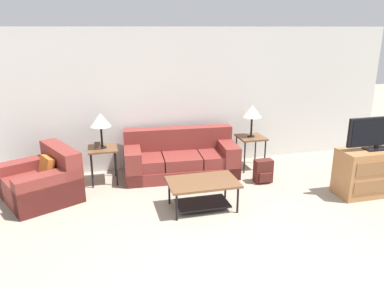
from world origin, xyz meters
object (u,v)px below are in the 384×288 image
(armchair, at_px, (43,182))
(table_lamp_right, at_px, (252,112))
(side_table_left, at_px, (103,152))
(tv_console, at_px, (373,172))
(table_lamp_left, at_px, (100,121))
(coffee_table, at_px, (203,188))
(side_table_right, at_px, (251,140))
(couch, at_px, (181,159))
(television, at_px, (379,132))
(backpack, at_px, (263,171))

(armchair, bearing_deg, table_lamp_right, 6.97)
(side_table_left, distance_m, tv_console, 4.45)
(side_table_left, height_order, tv_console, tv_console)
(armchair, bearing_deg, table_lamp_left, 25.53)
(table_lamp_left, bearing_deg, tv_console, -20.65)
(coffee_table, xyz_separation_m, table_lamp_left, (-1.38, 1.39, 0.78))
(side_table_right, xyz_separation_m, tv_console, (1.44, -1.57, -0.18))
(couch, height_order, armchair, couch)
(television, bearing_deg, coffee_table, 176.39)
(coffee_table, height_order, table_lamp_right, table_lamp_right)
(side_table_right, distance_m, backpack, 0.79)
(coffee_table, distance_m, tv_console, 2.79)
(table_lamp_right, height_order, backpack, table_lamp_right)
(side_table_right, height_order, table_lamp_right, table_lamp_right)
(tv_console, bearing_deg, side_table_left, 159.35)
(couch, bearing_deg, backpack, -28.63)
(tv_console, bearing_deg, television, 90.00)
(television, relative_size, backpack, 2.65)
(coffee_table, bearing_deg, armchair, 157.79)
(armchair, bearing_deg, tv_console, -12.41)
(armchair, height_order, television, television)
(coffee_table, height_order, tv_console, tv_console)
(table_lamp_right, height_order, tv_console, table_lamp_right)
(couch, distance_m, tv_console, 3.21)
(armchair, height_order, tv_console, armchair)
(side_table_right, bearing_deg, tv_console, -47.45)
(tv_console, height_order, backpack, tv_console)
(coffee_table, relative_size, backpack, 2.51)
(side_table_right, distance_m, tv_console, 2.14)
(side_table_right, xyz_separation_m, backpack, (-0.05, -0.70, -0.36))
(table_lamp_left, bearing_deg, armchair, -154.47)
(side_table_right, relative_size, tv_console, 0.54)
(armchair, xyz_separation_m, table_lamp_right, (3.66, 0.45, 0.82))
(couch, height_order, tv_console, couch)
(tv_console, xyz_separation_m, backpack, (-1.49, 0.87, -0.18))
(side_table_left, bearing_deg, coffee_table, -45.28)
(side_table_left, bearing_deg, side_table_right, 0.00)
(tv_console, distance_m, backpack, 1.73)
(side_table_left, height_order, table_lamp_right, table_lamp_right)
(side_table_right, relative_size, table_lamp_right, 1.05)
(tv_console, bearing_deg, table_lamp_left, 159.35)
(table_lamp_left, height_order, table_lamp_right, same)
(couch, height_order, side_table_right, couch)
(armchair, relative_size, coffee_table, 1.36)
(side_table_left, relative_size, table_lamp_right, 1.05)
(side_table_left, bearing_deg, television, -20.65)
(armchair, xyz_separation_m, coffee_table, (2.32, -0.95, 0.04))
(couch, height_order, television, television)
(armchair, xyz_separation_m, television, (5.10, -1.12, 0.75))
(armchair, distance_m, television, 5.27)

